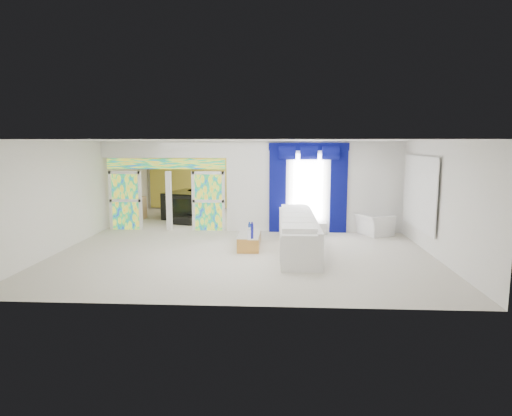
# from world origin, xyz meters

# --- Properties ---
(floor) EXTENTS (12.00, 12.00, 0.00)m
(floor) POSITION_xyz_m (0.00, 0.00, 0.00)
(floor) COLOR #B7AF9E
(floor) RESTS_ON ground
(dividing_wall) EXTENTS (5.70, 0.18, 3.00)m
(dividing_wall) POSITION_xyz_m (2.15, 1.00, 1.50)
(dividing_wall) COLOR white
(dividing_wall) RESTS_ON ground
(dividing_header) EXTENTS (4.30, 0.18, 0.55)m
(dividing_header) POSITION_xyz_m (-2.85, 1.00, 2.73)
(dividing_header) COLOR white
(dividing_header) RESTS_ON dividing_wall
(stained_panel_left) EXTENTS (0.95, 0.04, 2.00)m
(stained_panel_left) POSITION_xyz_m (-4.28, 1.00, 1.00)
(stained_panel_left) COLOR #994C3F
(stained_panel_left) RESTS_ON ground
(stained_panel_right) EXTENTS (0.95, 0.04, 2.00)m
(stained_panel_right) POSITION_xyz_m (-1.42, 1.00, 1.00)
(stained_panel_right) COLOR #994C3F
(stained_panel_right) RESTS_ON ground
(stained_transom) EXTENTS (4.00, 0.05, 0.35)m
(stained_transom) POSITION_xyz_m (-2.85, 1.00, 2.25)
(stained_transom) COLOR #994C3F
(stained_transom) RESTS_ON dividing_header
(window_pane) EXTENTS (1.00, 0.02, 2.30)m
(window_pane) POSITION_xyz_m (1.90, 0.90, 1.45)
(window_pane) COLOR white
(window_pane) RESTS_ON dividing_wall
(blue_drape_left) EXTENTS (0.55, 0.10, 2.80)m
(blue_drape_left) POSITION_xyz_m (0.90, 0.87, 1.40)
(blue_drape_left) COLOR #030C4A
(blue_drape_left) RESTS_ON ground
(blue_drape_right) EXTENTS (0.55, 0.10, 2.80)m
(blue_drape_right) POSITION_xyz_m (2.90, 0.87, 1.40)
(blue_drape_right) COLOR #030C4A
(blue_drape_right) RESTS_ON ground
(blue_pelmet) EXTENTS (2.60, 0.12, 0.25)m
(blue_pelmet) POSITION_xyz_m (1.90, 0.87, 2.82)
(blue_pelmet) COLOR #030C4A
(blue_pelmet) RESTS_ON dividing_wall
(wall_mirror) EXTENTS (0.04, 2.70, 1.90)m
(wall_mirror) POSITION_xyz_m (4.94, -1.00, 1.55)
(wall_mirror) COLOR white
(wall_mirror) RESTS_ON ground
(gold_curtains) EXTENTS (9.70, 0.12, 2.90)m
(gold_curtains) POSITION_xyz_m (0.00, 5.90, 1.50)
(gold_curtains) COLOR gold
(gold_curtains) RESTS_ON ground
(white_sofa) EXTENTS (1.02, 4.53, 0.86)m
(white_sofa) POSITION_xyz_m (1.47, -1.59, 0.43)
(white_sofa) COLOR silver
(white_sofa) RESTS_ON ground
(coffee_table) EXTENTS (0.61, 1.78, 0.39)m
(coffee_table) POSITION_xyz_m (0.12, -1.29, 0.20)
(coffee_table) COLOR #B47D38
(coffee_table) RESTS_ON ground
(console_table) EXTENTS (1.17, 0.42, 0.39)m
(console_table) POSITION_xyz_m (1.91, 0.51, 0.19)
(console_table) COLOR silver
(console_table) RESTS_ON ground
(table_lamp) EXTENTS (0.36, 0.36, 0.58)m
(table_lamp) POSITION_xyz_m (1.61, 0.51, 0.68)
(table_lamp) COLOR silver
(table_lamp) RESTS_ON console_table
(armchair) EXTENTS (1.25, 1.31, 0.67)m
(armchair) POSITION_xyz_m (4.02, 0.55, 0.34)
(armchair) COLOR silver
(armchair) RESTS_ON ground
(grand_piano) EXTENTS (2.07, 2.40, 1.04)m
(grand_piano) POSITION_xyz_m (-2.55, 3.62, 0.52)
(grand_piano) COLOR black
(grand_piano) RESTS_ON ground
(piano_bench) EXTENTS (0.90, 0.55, 0.28)m
(piano_bench) POSITION_xyz_m (-2.55, 2.02, 0.14)
(piano_bench) COLOR black
(piano_bench) RESTS_ON ground
(tv_console) EXTENTS (0.60, 0.54, 0.86)m
(tv_console) POSITION_xyz_m (-4.57, 3.08, 0.43)
(tv_console) COLOR tan
(tv_console) RESTS_ON ground
(chandelier) EXTENTS (0.60, 0.60, 0.60)m
(chandelier) POSITION_xyz_m (-2.30, 3.40, 2.65)
(chandelier) COLOR gold
(chandelier) RESTS_ON ceiling
(decanters) EXTENTS (0.19, 0.89, 0.27)m
(decanters) POSITION_xyz_m (0.15, -1.21, 0.49)
(decanters) COLOR navy
(decanters) RESTS_ON coffee_table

